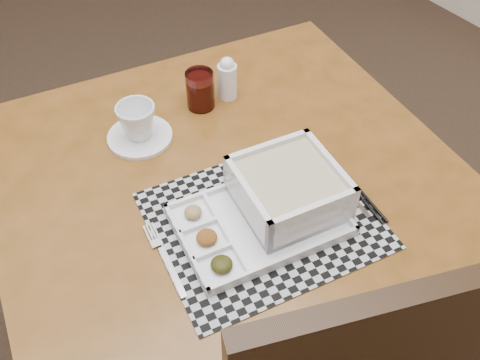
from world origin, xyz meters
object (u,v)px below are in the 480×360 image
object	(u,v)px
dining_table	(232,205)
juice_glass	(200,91)
serving_tray	(281,198)
cup	(137,121)
creamer_bottle	(227,78)

from	to	relation	value
dining_table	juice_glass	xyz separation A→B (m)	(0.08, 0.26, 0.12)
serving_tray	dining_table	bearing A→B (deg)	106.30
serving_tray	cup	bearing A→B (deg)	111.11
dining_table	cup	size ratio (longest dim) A/B	12.39
serving_tray	cup	size ratio (longest dim) A/B	3.97
juice_glass	creamer_bottle	size ratio (longest dim) A/B	0.85
dining_table	cup	distance (m)	0.28
juice_glass	cup	bearing A→B (deg)	-172.25
dining_table	cup	xyz separation A→B (m)	(-0.10, 0.23, 0.13)
serving_tray	cup	distance (m)	0.38
dining_table	serving_tray	world-z (taller)	serving_tray
dining_table	serving_tray	bearing A→B (deg)	-73.70
serving_tray	creamer_bottle	world-z (taller)	creamer_bottle
juice_glass	serving_tray	bearing A→B (deg)	-96.24
juice_glass	creamer_bottle	world-z (taller)	creamer_bottle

